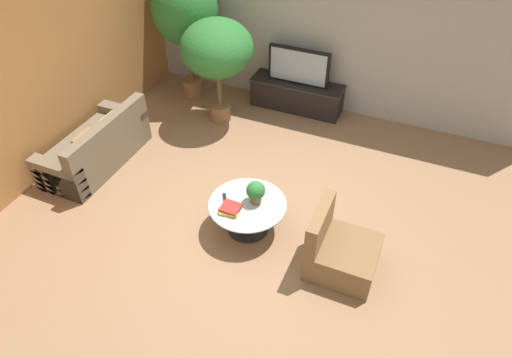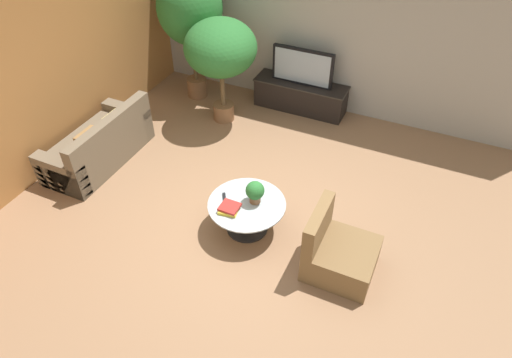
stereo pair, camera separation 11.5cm
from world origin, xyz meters
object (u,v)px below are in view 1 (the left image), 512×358
at_px(potted_plant_tabletop, 256,191).
at_px(potted_palm_corner, 217,50).
at_px(television, 299,66).
at_px(armchair_wicker, 339,251).
at_px(potted_palm_tall, 185,11).
at_px(couch_by_wall, 97,148).
at_px(coffee_table, 248,211).
at_px(media_console, 297,95).

bearing_deg(potted_plant_tabletop, potted_palm_corner, 126.66).
distance_m(television, armchair_wicker, 3.70).
bearing_deg(potted_palm_tall, couch_by_wall, -98.41).
xyz_separation_m(couch_by_wall, potted_plant_tabletop, (2.78, -0.29, 0.34)).
height_order(television, potted_plant_tabletop, television).
height_order(couch_by_wall, potted_palm_tall, potted_palm_tall).
bearing_deg(potted_palm_corner, couch_by_wall, -122.64).
height_order(television, potted_palm_corner, potted_palm_corner).
bearing_deg(potted_palm_corner, armchair_wicker, -40.43).
bearing_deg(television, coffee_table, -82.41).
height_order(coffee_table, potted_plant_tabletop, potted_plant_tabletop).
distance_m(potted_palm_corner, potted_plant_tabletop, 2.76).
distance_m(media_console, potted_plant_tabletop, 3.08).
bearing_deg(coffee_table, couch_by_wall, 172.25).
height_order(couch_by_wall, armchair_wicker, armchair_wicker).
bearing_deg(armchair_wicker, media_console, 27.37).
relative_size(couch_by_wall, potted_plant_tabletop, 5.69).
height_order(coffee_table, couch_by_wall, couch_by_wall).
bearing_deg(coffee_table, potted_plant_tabletop, 44.59).
relative_size(potted_palm_corner, potted_plant_tabletop, 5.76).
distance_m(coffee_table, potted_plant_tabletop, 0.33).
distance_m(television, potted_palm_corner, 1.48).
height_order(television, armchair_wicker, television).
height_order(television, couch_by_wall, television).
relative_size(media_console, potted_palm_corner, 0.93).
bearing_deg(potted_palm_corner, media_console, 38.49).
xyz_separation_m(potted_palm_tall, potted_plant_tabletop, (2.43, -2.65, -1.00)).
bearing_deg(media_console, coffee_table, -82.41).
xyz_separation_m(media_console, couch_by_wall, (-2.29, -2.73, 0.01)).
bearing_deg(couch_by_wall, armchair_wicker, 82.58).
bearing_deg(potted_plant_tabletop, potted_palm_tall, 132.54).
distance_m(armchair_wicker, potted_palm_corner, 3.80).
bearing_deg(coffee_table, potted_palm_tall, 130.76).
relative_size(armchair_wicker, potted_palm_tall, 0.37).
relative_size(media_console, potted_palm_tall, 0.72).
bearing_deg(potted_plant_tabletop, media_console, 99.27).
relative_size(television, couch_by_wall, 0.61).
distance_m(television, potted_palm_tall, 2.13).
bearing_deg(television, media_console, 90.00).
height_order(potted_palm_tall, potted_plant_tabletop, potted_palm_tall).
xyz_separation_m(media_console, potted_palm_tall, (-1.94, -0.37, 1.35)).
xyz_separation_m(potted_palm_corner, potted_plant_tabletop, (1.60, -2.14, -0.68)).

